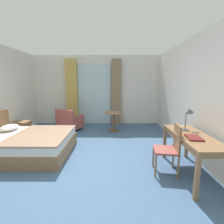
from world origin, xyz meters
TOP-DOWN VIEW (x-y plane):
  - ground at (0.00, 0.00)m, footprint 5.67×7.63m
  - wall_back at (0.00, 3.56)m, footprint 5.27×0.12m
  - wall_right at (2.57, 0.00)m, footprint 0.12×7.23m
  - balcony_glass_door at (-0.11, 3.48)m, footprint 1.36×0.02m
  - curtain_panel_left at (-1.01, 3.38)m, footprint 0.45×0.10m
  - curtain_panel_right at (0.79, 3.38)m, footprint 0.37×0.10m
  - bed at (-1.41, 0.41)m, footprint 1.98×1.66m
  - nightstand at (-2.25, 1.73)m, footprint 0.51×0.38m
  - writing_desk at (2.12, -0.44)m, footprint 0.61×1.52m
  - desk_chair at (1.75, -0.39)m, footprint 0.48×0.49m
  - desk_lamp at (2.19, -0.07)m, footprint 0.24×0.20m
  - closed_book at (2.06, -0.62)m, footprint 0.26×0.35m
  - armchair_by_window at (-0.89, 2.40)m, footprint 0.96×0.94m
  - round_cafe_table at (0.69, 2.35)m, footprint 0.66×0.66m

SIDE VIEW (x-z plane):
  - ground at x=0.00m, z-range -0.10..0.00m
  - nightstand at x=-2.25m, z-range 0.00..0.49m
  - bed at x=-1.41m, z-range -0.21..0.75m
  - armchair_by_window at x=-0.89m, z-range -0.07..0.73m
  - round_cafe_table at x=0.69m, z-range 0.16..0.85m
  - desk_chair at x=1.75m, z-range 0.05..1.00m
  - writing_desk at x=2.12m, z-range 0.29..1.05m
  - closed_book at x=2.06m, z-range 0.76..0.79m
  - desk_lamp at x=2.19m, z-range 0.85..1.31m
  - balcony_glass_door at x=-0.11m, z-range 0.00..2.44m
  - curtain_panel_left at x=-1.01m, z-range 0.00..2.61m
  - curtain_panel_right at x=0.79m, z-range 0.00..2.61m
  - wall_back at x=0.00m, z-range 0.00..2.77m
  - wall_right at x=2.57m, z-range 0.00..2.77m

